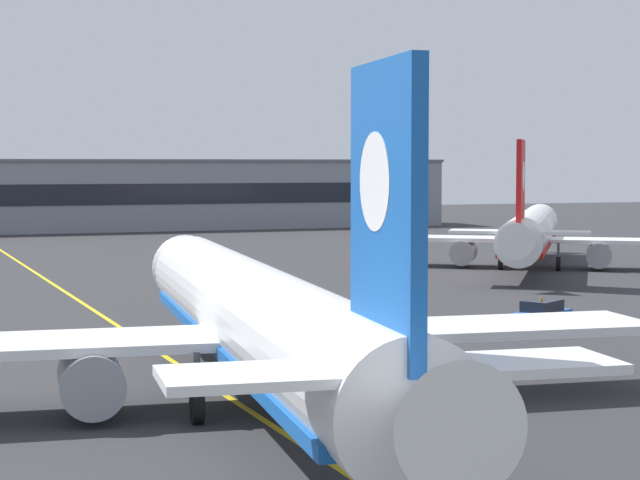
% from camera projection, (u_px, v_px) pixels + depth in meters
% --- Properties ---
extents(ground_plane, '(400.00, 400.00, 0.00)m').
position_uv_depth(ground_plane, '(330.00, 478.00, 33.48)').
color(ground_plane, '#2D2D30').
extents(taxiway_centreline, '(4.12, 179.97, 0.01)m').
position_uv_depth(taxiway_centreline, '(132.00, 335.00, 61.53)').
color(taxiway_centreline, yellow).
rests_on(taxiway_centreline, ground).
extents(airliner_foreground, '(32.33, 41.51, 11.65)m').
position_uv_depth(airliner_foreground, '(259.00, 320.00, 42.68)').
color(airliner_foreground, white).
rests_on(airliner_foreground, ground).
extents(airliner_background, '(27.78, 34.10, 10.99)m').
position_uv_depth(airliner_background, '(531.00, 232.00, 100.17)').
color(airliner_background, white).
rests_on(airliner_background, ground).
extents(service_car_second, '(4.52, 3.75, 1.79)m').
position_uv_depth(service_car_second, '(541.00, 316.00, 63.37)').
color(service_car_second, '#2351A8').
rests_on(service_car_second, ground).
extents(safety_cone_by_nose_gear, '(0.44, 0.44, 0.55)m').
position_uv_depth(safety_cone_by_nose_gear, '(178.00, 339.00, 58.23)').
color(safety_cone_by_nose_gear, orange).
rests_on(safety_cone_by_nose_gear, ground).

